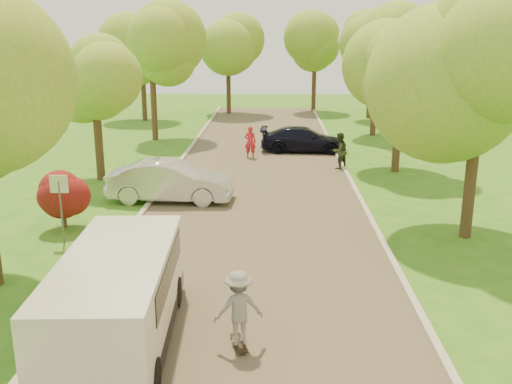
# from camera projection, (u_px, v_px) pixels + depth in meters

# --- Properties ---
(ground) EXTENTS (100.00, 100.00, 0.00)m
(ground) POSITION_uv_depth(u_px,v_px,m) (245.00, 305.00, 13.61)
(ground) COLOR #316D1A
(ground) RESTS_ON ground
(road) EXTENTS (8.00, 60.00, 0.01)m
(road) POSITION_uv_depth(u_px,v_px,m) (255.00, 207.00, 21.32)
(road) COLOR #4C4438
(road) RESTS_ON ground
(curb_left) EXTENTS (0.18, 60.00, 0.12)m
(curb_left) POSITION_uv_depth(u_px,v_px,m) (148.00, 205.00, 21.42)
(curb_left) COLOR #B2AD9E
(curb_left) RESTS_ON ground
(curb_right) EXTENTS (0.18, 60.00, 0.12)m
(curb_right) POSITION_uv_depth(u_px,v_px,m) (364.00, 207.00, 21.18)
(curb_right) COLOR #B2AD9E
(curb_right) RESTS_ON ground
(street_sign) EXTENTS (0.55, 0.06, 2.17)m
(street_sign) POSITION_uv_depth(u_px,v_px,m) (60.00, 195.00, 17.22)
(street_sign) COLOR #59595E
(street_sign) RESTS_ON ground
(red_shrub) EXTENTS (1.70, 1.70, 1.95)m
(red_shrub) POSITION_uv_depth(u_px,v_px,m) (63.00, 196.00, 18.80)
(red_shrub) COLOR #382619
(red_shrub) RESTS_ON ground
(tree_l_midb) EXTENTS (4.30, 4.20, 6.62)m
(tree_l_midb) POSITION_uv_depth(u_px,v_px,m) (98.00, 75.00, 24.15)
(tree_l_midb) COLOR #382619
(tree_l_midb) RESTS_ON ground
(tree_l_far) EXTENTS (4.92, 4.80, 7.79)m
(tree_l_far) POSITION_uv_depth(u_px,v_px,m) (155.00, 48.00, 33.53)
(tree_l_far) COLOR #382619
(tree_l_far) RESTS_ON ground
(tree_r_mida) EXTENTS (5.13, 5.00, 7.95)m
(tree_r_mida) POSITION_uv_depth(u_px,v_px,m) (491.00, 59.00, 16.74)
(tree_r_mida) COLOR #382619
(tree_r_mida) RESTS_ON ground
(tree_r_midb) EXTENTS (4.51, 4.40, 7.01)m
(tree_r_midb) POSITION_uv_depth(u_px,v_px,m) (406.00, 66.00, 25.60)
(tree_r_midb) COLOR #382619
(tree_r_midb) RESTS_ON ground
(tree_r_far) EXTENTS (5.33, 5.20, 8.34)m
(tree_r_far) POSITION_uv_depth(u_px,v_px,m) (381.00, 41.00, 34.96)
(tree_r_far) COLOR #382619
(tree_r_far) RESTS_ON ground
(tree_bg_a) EXTENTS (5.12, 5.00, 7.72)m
(tree_bg_a) POSITION_uv_depth(u_px,v_px,m) (144.00, 48.00, 41.35)
(tree_bg_a) COLOR #382619
(tree_bg_a) RESTS_ON ground
(tree_bg_b) EXTENTS (5.12, 5.00, 7.95)m
(tree_bg_b) POSITION_uv_depth(u_px,v_px,m) (375.00, 44.00, 42.71)
(tree_bg_b) COLOR #382619
(tree_bg_b) RESTS_ON ground
(tree_bg_c) EXTENTS (4.92, 4.80, 7.33)m
(tree_bg_c) POSITION_uv_depth(u_px,v_px,m) (231.00, 50.00, 45.10)
(tree_bg_c) COLOR #382619
(tree_bg_c) RESTS_ON ground
(tree_bg_d) EXTENTS (5.12, 5.00, 7.72)m
(tree_bg_d) POSITION_uv_depth(u_px,v_px,m) (318.00, 46.00, 46.74)
(tree_bg_d) COLOR #382619
(tree_bg_d) RESTS_ON ground
(minivan) EXTENTS (2.35, 5.43, 1.99)m
(minivan) POSITION_uv_depth(u_px,v_px,m) (118.00, 298.00, 11.64)
(minivan) COLOR white
(minivan) RESTS_ON ground
(silver_sedan) EXTENTS (4.86, 1.89, 1.58)m
(silver_sedan) POSITION_uv_depth(u_px,v_px,m) (170.00, 181.00, 21.92)
(silver_sedan) COLOR silver
(silver_sedan) RESTS_ON ground
(dark_sedan) EXTENTS (4.79, 2.16, 1.36)m
(dark_sedan) POSITION_uv_depth(u_px,v_px,m) (303.00, 139.00, 31.24)
(dark_sedan) COLOR black
(dark_sedan) RESTS_ON ground
(longboard) EXTENTS (0.44, 0.84, 0.09)m
(longboard) POSITION_uv_depth(u_px,v_px,m) (239.00, 343.00, 11.77)
(longboard) COLOR black
(longboard) RESTS_ON ground
(skateboarder) EXTENTS (1.15, 0.85, 1.58)m
(skateboarder) POSITION_uv_depth(u_px,v_px,m) (239.00, 308.00, 11.55)
(skateboarder) COLOR gray
(skateboarder) RESTS_ON longboard
(person_striped) EXTENTS (0.64, 0.44, 1.66)m
(person_striped) POSITION_uv_depth(u_px,v_px,m) (250.00, 142.00, 29.67)
(person_striped) COLOR red
(person_striped) RESTS_ON ground
(person_olive) EXTENTS (1.07, 1.06, 1.74)m
(person_olive) POSITION_uv_depth(u_px,v_px,m) (339.00, 151.00, 27.24)
(person_olive) COLOR #2D3620
(person_olive) RESTS_ON ground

